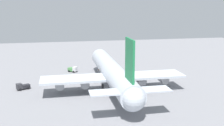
# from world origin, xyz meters

# --- Properties ---
(ground_plane) EXTENTS (238.29, 238.29, 0.00)m
(ground_plane) POSITION_xyz_m (0.00, 0.00, 0.00)
(ground_plane) COLOR gray
(cargo_airplane) EXTENTS (59.57, 46.94, 20.05)m
(cargo_airplane) POSITION_xyz_m (-0.02, -0.00, 5.85)
(cargo_airplane) COLOR silver
(cargo_airplane) RESTS_ON ground_plane
(pushback_tractor) EXTENTS (3.97, 4.29, 2.30)m
(pushback_tractor) POSITION_xyz_m (25.90, 11.72, 1.16)
(pushback_tractor) COLOR silver
(pushback_tractor) RESTS_ON ground_plane
(catering_truck) EXTENTS (3.61, 4.70, 2.25)m
(catering_truck) POSITION_xyz_m (5.15, 29.81, 1.11)
(catering_truck) COLOR #333338
(catering_truck) RESTS_ON ground_plane
(safety_cone_nose) EXTENTS (0.58, 0.58, 0.82)m
(safety_cone_nose) POSITION_xyz_m (26.81, 0.52, 0.41)
(safety_cone_nose) COLOR orange
(safety_cone_nose) RESTS_ON ground_plane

